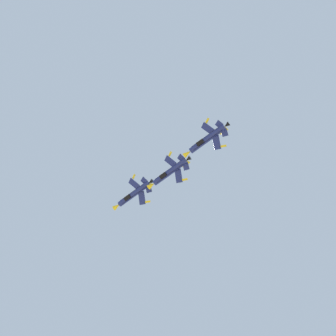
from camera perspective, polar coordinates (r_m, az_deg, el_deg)
The scene contains 3 objects.
fighter_jet_lead at distance 129.73m, azimuth -4.83°, elevation -3.67°, with size 8.85×15.39×6.50m.
fighter_jet_left_wing at distance 122.91m, azimuth 0.18°, elevation -0.62°, with size 8.66×15.39×6.96m.
fighter_jet_right_wing at distance 118.80m, azimuth 5.36°, elevation 3.94°, with size 8.57×15.39×7.16m.
Camera 1 is at (2.42, -0.94, 1.93)m, focal length 44.03 mm.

